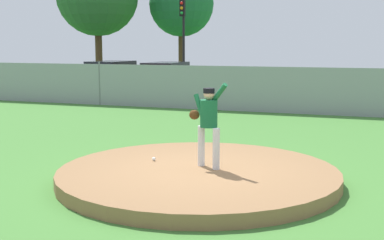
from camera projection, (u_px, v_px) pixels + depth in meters
The scene contains 11 objects.
ground_plane at pixel (265, 130), 15.08m from camera, with size 80.00×80.00×0.00m, color #427A33.
asphalt_strip at pixel (305, 101), 22.98m from camera, with size 44.00×7.00×0.01m, color #2B2B2D.
pitchers_mound at pixel (198, 175), 9.48m from camera, with size 5.16×5.16×0.24m, color olive.
pitcher_youth at pixel (208, 119), 9.44m from camera, with size 0.79×0.32×1.59m.
baseball at pixel (154, 159), 10.10m from camera, with size 0.07×0.07×0.07m, color white.
chainlink_fence at pixel (289, 90), 18.67m from camera, with size 39.14×0.07×1.79m.
parked_car_slate at pixel (111, 78), 26.06m from camera, with size 1.93×4.60×1.66m.
parked_car_red at pixel (166, 79), 25.23m from camera, with size 1.78×4.64×1.63m.
traffic_cone_orange at pixel (256, 95), 22.99m from camera, with size 0.40×0.40×0.55m.
traffic_light_near at pixel (183, 29), 29.04m from camera, with size 0.28×0.46×4.95m.
tree_slender_far at pixel (181, 4), 35.11m from camera, with size 4.42×4.42×7.43m.
Camera 1 is at (3.03, -8.71, 2.51)m, focal length 48.10 mm.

